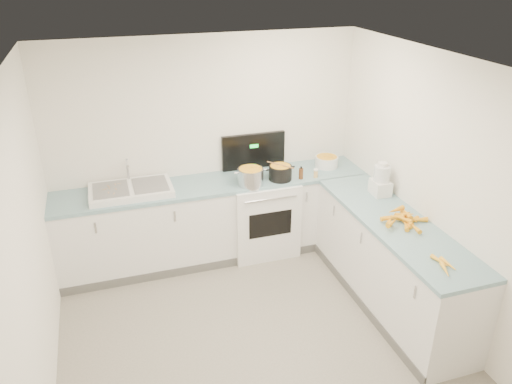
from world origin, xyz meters
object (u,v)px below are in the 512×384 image
object	(u,v)px
sink	(131,190)
spice_jar	(316,174)
stove	(261,213)
food_processor	(381,181)
black_pot	(280,173)
mixing_bowl	(326,162)
extract_bottle	(301,174)
steel_pot	(251,177)

from	to	relation	value
sink	spice_jar	size ratio (longest dim) A/B	10.17
stove	food_processor	size ratio (longest dim) A/B	3.79
black_pot	mixing_bowl	bearing A→B (deg)	15.87
mixing_bowl	extract_bottle	xyz separation A→B (m)	(-0.43, -0.24, -0.00)
black_pot	extract_bottle	size ratio (longest dim) A/B	2.07
stove	extract_bottle	distance (m)	0.69
stove	extract_bottle	size ratio (longest dim) A/B	10.91
extract_bottle	stove	bearing A→B (deg)	155.41
steel_pot	spice_jar	size ratio (longest dim) A/B	3.37
extract_bottle	food_processor	size ratio (longest dim) A/B	0.35
sink	black_pot	size ratio (longest dim) A/B	3.34
stove	sink	xyz separation A→B (m)	(-1.45, 0.02, 0.50)
stove	black_pot	size ratio (longest dim) A/B	5.28
stove	mixing_bowl	xyz separation A→B (m)	(0.84, 0.05, 0.53)
stove	black_pot	world-z (taller)	stove
stove	black_pot	xyz separation A→B (m)	(0.18, -0.13, 0.54)
steel_pot	mixing_bowl	bearing A→B (deg)	12.13
steel_pot	black_pot	size ratio (longest dim) A/B	1.11
sink	food_processor	xyz separation A→B (m)	(2.50, -0.83, 0.12)
mixing_bowl	steel_pot	bearing A→B (deg)	-167.87
food_processor	mixing_bowl	bearing A→B (deg)	103.68
steel_pot	mixing_bowl	xyz separation A→B (m)	(1.01, 0.22, -0.02)
stove	steel_pot	distance (m)	0.60
mixing_bowl	extract_bottle	world-z (taller)	mixing_bowl
steel_pot	black_pot	world-z (taller)	steel_pot
steel_pot	sink	bearing A→B (deg)	172.00
steel_pot	extract_bottle	world-z (taller)	steel_pot
spice_jar	black_pot	bearing A→B (deg)	169.96
extract_bottle	spice_jar	bearing A→B (deg)	-5.01
sink	stove	bearing A→B (deg)	-0.62
extract_bottle	spice_jar	xyz separation A→B (m)	(0.18, -0.02, -0.02)
sink	food_processor	size ratio (longest dim) A/B	2.40
black_pot	mixing_bowl	world-z (taller)	black_pot
black_pot	mixing_bowl	size ratio (longest dim) A/B	0.94
stove	mixing_bowl	bearing A→B (deg)	3.74
food_processor	extract_bottle	bearing A→B (deg)	135.56
steel_pot	extract_bottle	xyz separation A→B (m)	(0.59, -0.02, -0.02)
stove	spice_jar	world-z (taller)	stove
sink	mixing_bowl	xyz separation A→B (m)	(2.29, 0.04, 0.03)
mixing_bowl	food_processor	size ratio (longest dim) A/B	0.76
mixing_bowl	spice_jar	bearing A→B (deg)	-134.42
extract_bottle	spice_jar	size ratio (longest dim) A/B	1.47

